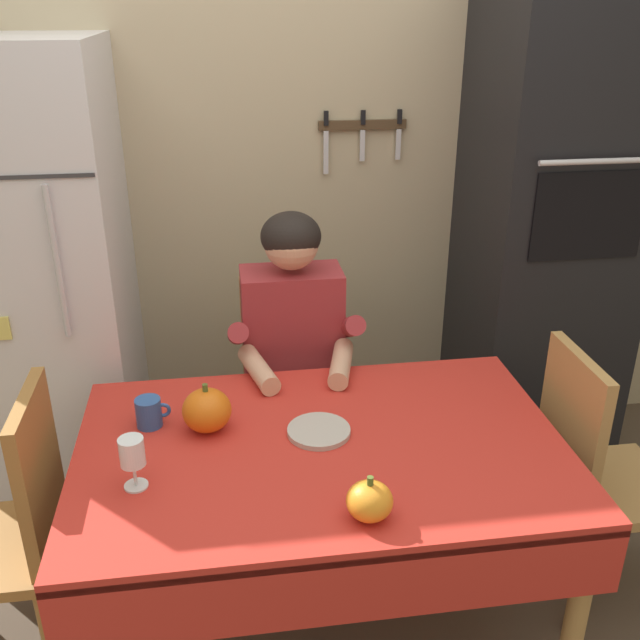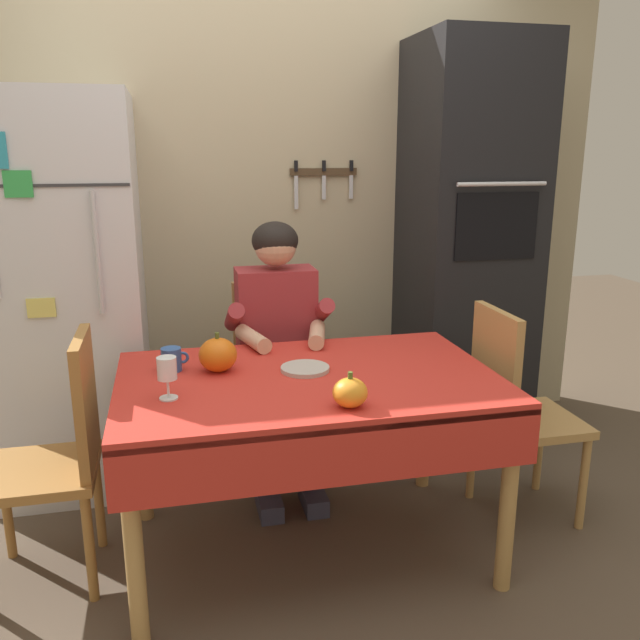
{
  "view_description": "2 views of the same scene",
  "coord_description": "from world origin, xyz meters",
  "px_view_note": "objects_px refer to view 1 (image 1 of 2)",
  "views": [
    {
      "loc": [
        -0.25,
        -1.6,
        1.91
      ],
      "look_at": [
        0.02,
        0.26,
        1.05
      ],
      "focal_mm": 40.04,
      "sensor_mm": 36.0,
      "label": 1
    },
    {
      "loc": [
        -0.48,
        -2.16,
        1.56
      ],
      "look_at": [
        0.09,
        0.28,
        0.9
      ],
      "focal_mm": 36.76,
      "sensor_mm": 36.0,
      "label": 2
    }
  ],
  "objects_px": {
    "chair_right_side": "(593,469)",
    "coffee_mug": "(149,412)",
    "pumpkin_large": "(207,410)",
    "chair_behind_person": "(290,383)",
    "chair_left_side": "(12,526)",
    "pumpkin_medium": "(370,501)",
    "seated_person": "(295,354)",
    "wine_glass": "(132,454)",
    "wall_oven": "(547,231)",
    "refrigerator": "(33,297)",
    "dining_table": "(323,472)",
    "serving_tray": "(319,431)"
  },
  "relations": [
    {
      "from": "chair_right_side",
      "to": "pumpkin_large",
      "type": "relative_size",
      "value": 6.13
    },
    {
      "from": "refrigerator",
      "to": "dining_table",
      "type": "distance_m",
      "value": 1.32
    },
    {
      "from": "chair_behind_person",
      "to": "wine_glass",
      "type": "height_order",
      "value": "chair_behind_person"
    },
    {
      "from": "chair_behind_person",
      "to": "serving_tray",
      "type": "xyz_separation_m",
      "value": [
        0.01,
        -0.72,
        0.24
      ]
    },
    {
      "from": "refrigerator",
      "to": "pumpkin_medium",
      "type": "height_order",
      "value": "refrigerator"
    },
    {
      "from": "coffee_mug",
      "to": "wine_glass",
      "type": "relative_size",
      "value": 0.7
    },
    {
      "from": "wall_oven",
      "to": "seated_person",
      "type": "relative_size",
      "value": 1.69
    },
    {
      "from": "dining_table",
      "to": "pumpkin_medium",
      "type": "relative_size",
      "value": 11.66
    },
    {
      "from": "chair_left_side",
      "to": "pumpkin_medium",
      "type": "xyz_separation_m",
      "value": [
        0.97,
        -0.38,
        0.28
      ]
    },
    {
      "from": "chair_left_side",
      "to": "coffee_mug",
      "type": "height_order",
      "value": "chair_left_side"
    },
    {
      "from": "wine_glass",
      "to": "serving_tray",
      "type": "relative_size",
      "value": 0.79
    },
    {
      "from": "refrigerator",
      "to": "chair_right_side",
      "type": "xyz_separation_m",
      "value": [
        1.85,
        -0.8,
        -0.39
      ]
    },
    {
      "from": "chair_right_side",
      "to": "chair_behind_person",
      "type": "bearing_deg",
      "value": 142.22
    },
    {
      "from": "dining_table",
      "to": "chair_right_side",
      "type": "xyz_separation_m",
      "value": [
        0.9,
        0.08,
        -0.14
      ]
    },
    {
      "from": "coffee_mug",
      "to": "chair_right_side",
      "type": "bearing_deg",
      "value": -4.38
    },
    {
      "from": "chair_right_side",
      "to": "coffee_mug",
      "type": "relative_size",
      "value": 8.93
    },
    {
      "from": "chair_left_side",
      "to": "seated_person",
      "type": "bearing_deg",
      "value": 30.89
    },
    {
      "from": "chair_behind_person",
      "to": "chair_left_side",
      "type": "bearing_deg",
      "value": -140.97
    },
    {
      "from": "chair_right_side",
      "to": "coffee_mug",
      "type": "height_order",
      "value": "chair_right_side"
    },
    {
      "from": "wall_oven",
      "to": "coffee_mug",
      "type": "bearing_deg",
      "value": -154.64
    },
    {
      "from": "wall_oven",
      "to": "pumpkin_large",
      "type": "distance_m",
      "value": 1.6
    },
    {
      "from": "serving_tray",
      "to": "dining_table",
      "type": "bearing_deg",
      "value": -89.49
    },
    {
      "from": "chair_right_side",
      "to": "coffee_mug",
      "type": "xyz_separation_m",
      "value": [
        -1.39,
        0.11,
        0.27
      ]
    },
    {
      "from": "dining_table",
      "to": "chair_behind_person",
      "type": "xyz_separation_m",
      "value": [
        -0.01,
        0.79,
        -0.14
      ]
    },
    {
      "from": "chair_left_side",
      "to": "wine_glass",
      "type": "distance_m",
      "value": 0.54
    },
    {
      "from": "refrigerator",
      "to": "wall_oven",
      "type": "xyz_separation_m",
      "value": [
        2.0,
        0.04,
        0.15
      ]
    },
    {
      "from": "dining_table",
      "to": "wall_oven",
      "type": "bearing_deg",
      "value": 41.31
    },
    {
      "from": "seated_person",
      "to": "pumpkin_medium",
      "type": "bearing_deg",
      "value": -84.87
    },
    {
      "from": "refrigerator",
      "to": "wine_glass",
      "type": "height_order",
      "value": "refrigerator"
    },
    {
      "from": "chair_right_side",
      "to": "wine_glass",
      "type": "relative_size",
      "value": 6.29
    },
    {
      "from": "coffee_mug",
      "to": "seated_person",
      "type": "bearing_deg",
      "value": 40.66
    },
    {
      "from": "seated_person",
      "to": "pumpkin_medium",
      "type": "xyz_separation_m",
      "value": [
        0.08,
        -0.91,
        0.05
      ]
    },
    {
      "from": "seated_person",
      "to": "wine_glass",
      "type": "xyz_separation_m",
      "value": [
        -0.5,
        -0.71,
        0.1
      ]
    },
    {
      "from": "refrigerator",
      "to": "dining_table",
      "type": "height_order",
      "value": "refrigerator"
    },
    {
      "from": "chair_right_side",
      "to": "serving_tray",
      "type": "height_order",
      "value": "chair_right_side"
    },
    {
      "from": "pumpkin_medium",
      "to": "refrigerator",
      "type": "bearing_deg",
      "value": 130.56
    },
    {
      "from": "chair_behind_person",
      "to": "wine_glass",
      "type": "bearing_deg",
      "value": -119.04
    },
    {
      "from": "chair_right_side",
      "to": "pumpkin_large",
      "type": "distance_m",
      "value": 1.26
    },
    {
      "from": "pumpkin_medium",
      "to": "pumpkin_large",
      "type": "bearing_deg",
      "value": 130.72
    },
    {
      "from": "seated_person",
      "to": "wall_oven",
      "type": "bearing_deg",
      "value": 16.71
    },
    {
      "from": "refrigerator",
      "to": "chair_behind_person",
      "type": "bearing_deg",
      "value": -5.51
    },
    {
      "from": "chair_left_side",
      "to": "coffee_mug",
      "type": "xyz_separation_m",
      "value": [
        0.41,
        0.12,
        0.27
      ]
    },
    {
      "from": "wall_oven",
      "to": "dining_table",
      "type": "bearing_deg",
      "value": -138.69
    },
    {
      "from": "chair_behind_person",
      "to": "serving_tray",
      "type": "height_order",
      "value": "chair_behind_person"
    },
    {
      "from": "refrigerator",
      "to": "serving_tray",
      "type": "bearing_deg",
      "value": -40.37
    },
    {
      "from": "wall_oven",
      "to": "seated_person",
      "type": "height_order",
      "value": "wall_oven"
    },
    {
      "from": "wine_glass",
      "to": "pumpkin_large",
      "type": "xyz_separation_m",
      "value": [
        0.19,
        0.25,
        -0.04
      ]
    },
    {
      "from": "chair_left_side",
      "to": "coffee_mug",
      "type": "bearing_deg",
      "value": 16.27
    },
    {
      "from": "refrigerator",
      "to": "chair_left_side",
      "type": "relative_size",
      "value": 1.94
    },
    {
      "from": "dining_table",
      "to": "coffee_mug",
      "type": "xyz_separation_m",
      "value": [
        -0.49,
        0.19,
        0.13
      ]
    }
  ]
}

